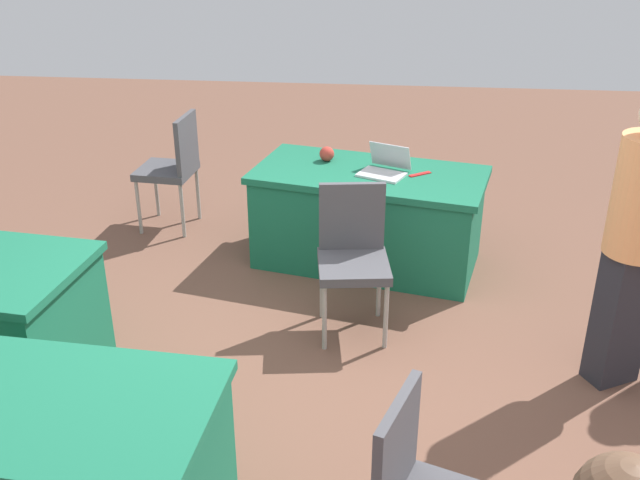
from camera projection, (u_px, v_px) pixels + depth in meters
ground_plane at (296, 376)px, 4.34m from camera, size 14.40×14.40×0.00m
table_foreground at (368, 217)px, 5.52m from camera, size 1.83×1.18×0.74m
table_mid_left at (52, 470)px, 3.12m from camera, size 1.49×0.93×0.74m
chair_near_front at (353, 251)px, 4.60m from camera, size 0.50×0.50×0.96m
chair_tucked_right at (174, 163)px, 6.01m from camera, size 0.48×0.48×0.98m
person_attendee_browsing at (638, 232)px, 3.92m from camera, size 0.46×0.46×1.71m
laptop_silver at (384, 169)px, 5.31m from camera, size 0.41×0.39×0.21m
yarn_ball at (327, 154)px, 5.55m from camera, size 0.11×0.11×0.11m
scissors_red at (420, 174)px, 5.31m from camera, size 0.17×0.13×0.01m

